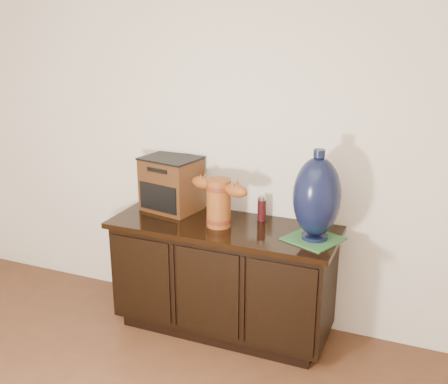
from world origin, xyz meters
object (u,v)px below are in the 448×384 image
at_px(sideboard, 223,277).
at_px(lamp_base, 317,197).
at_px(tv_radio, 171,184).
at_px(spray_can, 262,209).
at_px(terracotta_vessel, 219,200).

relative_size(sideboard, lamp_base, 2.72).
height_order(tv_radio, spray_can, tv_radio).
bearing_deg(lamp_base, spray_can, 154.60).
relative_size(tv_radio, lamp_base, 0.77).
bearing_deg(tv_radio, sideboard, -6.13).
bearing_deg(tv_radio, spray_can, 14.16).
distance_m(tv_radio, lamp_base, 1.04).
bearing_deg(sideboard, terracotta_vessel, -125.13).
relative_size(tv_radio, spray_can, 2.57).
xyz_separation_m(terracotta_vessel, tv_radio, (-0.42, 0.16, 0.01)).
relative_size(terracotta_vessel, spray_can, 2.67).
relative_size(terracotta_vessel, tv_radio, 1.04).
xyz_separation_m(sideboard, terracotta_vessel, (-0.02, -0.03, 0.54)).
bearing_deg(lamp_base, terracotta_vessel, -179.15).
bearing_deg(lamp_base, sideboard, 178.36).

